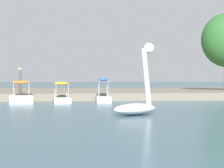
# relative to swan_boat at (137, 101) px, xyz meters

# --- Properties ---
(shore_bank_far) EXTENTS (155.12, 22.27, 0.53)m
(shore_bank_far) POSITION_rel_swan_boat_xyz_m (-0.99, 23.61, -0.29)
(shore_bank_far) COLOR slate
(shore_bank_far) RESTS_ON ground_plane
(swan_boat) EXTENTS (2.57, 2.42, 3.07)m
(swan_boat) POSITION_rel_swan_boat_xyz_m (0.00, 0.00, 0.00)
(swan_boat) COLOR white
(swan_boat) RESTS_ON ground_plane
(pedal_boat_blue) EXTENTS (0.99, 1.85, 1.58)m
(pedal_boat_blue) POSITION_rel_swan_boat_xyz_m (-0.12, 10.69, -0.16)
(pedal_boat_blue) COLOR white
(pedal_boat_blue) RESTS_ON ground_plane
(pedal_boat_yellow) EXTENTS (1.17, 2.00, 1.34)m
(pedal_boat_yellow) POSITION_rel_swan_boat_xyz_m (-2.81, 10.49, -0.11)
(pedal_boat_yellow) COLOR white
(pedal_boat_yellow) RESTS_ON ground_plane
(pedal_boat_orange) EXTENTS (1.57, 2.45, 1.42)m
(pedal_boat_orange) POSITION_rel_swan_boat_xyz_m (-5.34, 10.91, -0.17)
(pedal_boat_orange) COLOR white
(pedal_boat_orange) RESTS_ON ground_plane
(person_on_path) EXTENTS (0.24, 0.24, 1.81)m
(person_on_path) POSITION_rel_swan_boat_xyz_m (-5.62, 14.17, 0.97)
(person_on_path) COLOR #47382D
(person_on_path) RESTS_ON shore_bank_far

